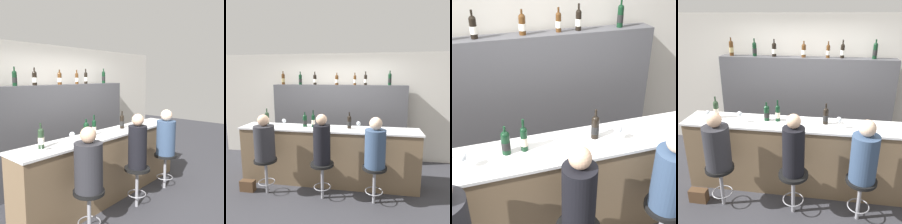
{
  "view_description": "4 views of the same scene",
  "coord_description": "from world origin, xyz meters",
  "views": [
    {
      "loc": [
        -2.98,
        -2.4,
        2.01
      ],
      "look_at": [
        0.03,
        0.21,
        1.44
      ],
      "focal_mm": 40.0,
      "sensor_mm": 36.0,
      "label": 1
    },
    {
      "loc": [
        0.86,
        -3.65,
        2.07
      ],
      "look_at": [
        0.2,
        0.2,
        1.42
      ],
      "focal_mm": 35.0,
      "sensor_mm": 36.0,
      "label": 2
    },
    {
      "loc": [
        -0.66,
        -2.05,
        2.78
      ],
      "look_at": [
        0.04,
        0.16,
        1.51
      ],
      "focal_mm": 50.0,
      "sensor_mm": 36.0,
      "label": 3
    },
    {
      "loc": [
        0.38,
        -3.02,
        2.55
      ],
      "look_at": [
        -0.12,
        0.3,
        1.24
      ],
      "focal_mm": 40.0,
      "sensor_mm": 36.0,
      "label": 4
    }
  ],
  "objects": [
    {
      "name": "wine_bottle_backbar_6",
      "position": [
        1.17,
        1.47,
        1.99
      ],
      "size": [
        0.08,
        0.08,
        0.33
      ],
      "color": "black",
      "rests_on": "back_bar_cabinet"
    },
    {
      "name": "wine_bottle_backbar_1",
      "position": [
        -0.94,
        1.47,
        1.98
      ],
      "size": [
        0.08,
        0.08,
        0.31
      ],
      "color": "black",
      "rests_on": "back_bar_cabinet"
    },
    {
      "name": "wine_glass_0",
      "position": [
        -1.32,
        0.18,
        1.21
      ],
      "size": [
        0.06,
        0.06,
        0.15
      ],
      "color": "silver",
      "rests_on": "bar_counter"
    },
    {
      "name": "guest_seated_left",
      "position": [
        -1.0,
        -0.3,
        0.96
      ],
      "size": [
        0.35,
        0.35,
        0.79
      ],
      "color": "#28282D",
      "rests_on": "bar_stool_left"
    },
    {
      "name": "wine_bottle_backbar_4",
      "position": [
        0.38,
        1.47,
        1.97
      ],
      "size": [
        0.07,
        0.07,
        0.28
      ],
      "color": "#4C2D14",
      "rests_on": "back_bar_cabinet"
    },
    {
      "name": "wine_glass_1",
      "position": [
        -0.84,
        0.18,
        1.22
      ],
      "size": [
        0.08,
        0.08,
        0.16
      ],
      "color": "silver",
      "rests_on": "bar_counter"
    },
    {
      "name": "bar_stool_middle",
      "position": [
        0.02,
        -0.3,
        0.5
      ],
      "size": [
        0.39,
        0.39,
        0.63
      ],
      "color": "gray",
      "rests_on": "ground_plane"
    },
    {
      "name": "guest_seated_right",
      "position": [
        0.88,
        -0.3,
        0.98
      ],
      "size": [
        0.33,
        0.33,
        0.8
      ],
      "color": "#334766",
      "rests_on": "bar_stool_right"
    },
    {
      "name": "guest_seated_middle",
      "position": [
        0.02,
        -0.3,
        1.0
      ],
      "size": [
        0.28,
        0.28,
        0.83
      ],
      "color": "black",
      "rests_on": "bar_stool_middle"
    },
    {
      "name": "wine_bottle_counter_3",
      "position": [
        0.4,
        0.3,
        1.22
      ],
      "size": [
        0.08,
        0.08,
        0.31
      ],
      "color": "black",
      "rests_on": "bar_counter"
    },
    {
      "name": "wine_bottle_counter_1",
      "position": [
        -0.46,
        0.3,
        1.21
      ],
      "size": [
        0.08,
        0.08,
        0.28
      ],
      "color": "black",
      "rests_on": "bar_counter"
    },
    {
      "name": "ground_plane",
      "position": [
        0.0,
        0.0,
        0.0
      ],
      "size": [
        16.0,
        16.0,
        0.0
      ],
      "primitive_type": "plane",
      "color": "#333338"
    },
    {
      "name": "wine_bottle_backbar_3",
      "position": [
        -0.05,
        1.47,
        1.97
      ],
      "size": [
        0.08,
        0.08,
        0.28
      ],
      "color": "#4C2D14",
      "rests_on": "back_bar_cabinet"
    },
    {
      "name": "handbag",
      "position": [
        -1.37,
        -0.3,
        0.1
      ],
      "size": [
        0.26,
        0.12,
        0.2
      ],
      "color": "#513823",
      "rests_on": "ground_plane"
    },
    {
      "name": "wall_back",
      "position": [
        0.0,
        1.69,
        1.3
      ],
      "size": [
        6.4,
        0.05,
        2.6
      ],
      "color": "beige",
      "rests_on": "ground_plane"
    },
    {
      "name": "wine_bottle_backbar_2",
      "position": [
        -0.58,
        1.47,
        1.98
      ],
      "size": [
        0.08,
        0.08,
        0.31
      ],
      "color": "black",
      "rests_on": "back_bar_cabinet"
    },
    {
      "name": "bar_counter",
      "position": [
        0.0,
        0.25,
        0.55
      ],
      "size": [
        3.38,
        0.55,
        1.09
      ],
      "color": "brown",
      "rests_on": "ground_plane"
    },
    {
      "name": "wine_bottle_backbar_5",
      "position": [
        0.63,
        1.47,
        1.98
      ],
      "size": [
        0.07,
        0.07,
        0.31
      ],
      "color": "black",
      "rests_on": "back_bar_cabinet"
    },
    {
      "name": "bar_stool_right",
      "position": [
        0.88,
        -0.3,
        0.5
      ],
      "size": [
        0.39,
        0.39,
        0.63
      ],
      "color": "gray",
      "rests_on": "ground_plane"
    },
    {
      "name": "wine_bottle_backbar_0",
      "position": [
        -1.38,
        1.47,
        1.99
      ],
      "size": [
        0.08,
        0.08,
        0.33
      ],
      "color": "#4C2D14",
      "rests_on": "back_bar_cabinet"
    },
    {
      "name": "wine_bottle_counter_2",
      "position": [
        -0.3,
        0.3,
        1.22
      ],
      "size": [
        0.07,
        0.07,
        0.32
      ],
      "color": "black",
      "rests_on": "bar_counter"
    },
    {
      "name": "wine_glass_2",
      "position": [
        0.58,
        0.18,
        1.21
      ],
      "size": [
        0.08,
        0.08,
        0.16
      ],
      "color": "silver",
      "rests_on": "bar_counter"
    },
    {
      "name": "back_bar_cabinet",
      "position": [
        0.0,
        1.47,
        0.92
      ],
      "size": [
        3.17,
        0.28,
        1.85
      ],
      "color": "#4C4C51",
      "rests_on": "ground_plane"
    },
    {
      "name": "bar_stool_left",
      "position": [
        -1.0,
        -0.3,
        0.5
      ],
      "size": [
        0.39,
        0.39,
        0.63
      ],
      "color": "gray",
      "rests_on": "ground_plane"
    },
    {
      "name": "wine_bottle_counter_0",
      "position": [
        -1.24,
        0.3,
        1.23
      ],
      "size": [
        0.08,
        0.08,
        0.33
      ],
      "color": "#233823",
      "rests_on": "bar_counter"
    }
  ]
}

